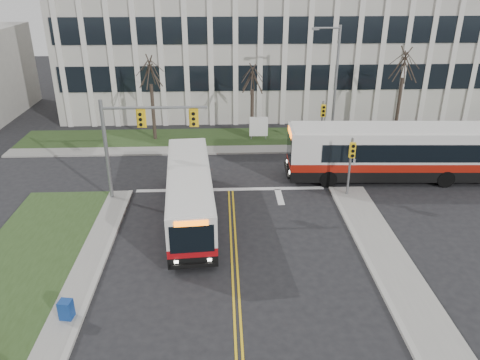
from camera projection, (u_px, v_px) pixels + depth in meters
name	position (u px, v px, depth m)	size (l,w,h in m)	color
ground	(234.00, 263.00, 22.44)	(120.00, 120.00, 0.00)	black
sidewalk_west	(53.00, 341.00, 17.59)	(1.20, 26.00, 0.14)	#9E9B93
sidewalk_east	(431.00, 330.00, 18.13)	(2.00, 26.00, 0.14)	#9E9B93
sidewalk_cross	(293.00, 149.00, 36.44)	(44.00, 1.60, 0.14)	#9E9B93
building_lawn	(288.00, 137.00, 38.99)	(44.00, 5.00, 0.12)	#2A401B
office_building	(274.00, 43.00, 47.48)	(40.00, 16.00, 12.00)	beige
mast_arm_signal	(133.00, 132.00, 27.00)	(6.11, 0.38, 6.20)	slate
signal_pole_near	(351.00, 159.00, 27.96)	(0.34, 0.39, 3.80)	slate
signal_pole_far	(322.00, 118.00, 35.70)	(0.34, 0.39, 3.80)	slate
streetlight	(334.00, 80.00, 35.36)	(2.15, 0.25, 9.20)	slate
directory_sign	(259.00, 127.00, 37.99)	(1.50, 0.12, 2.00)	slate
tree_left	(150.00, 73.00, 36.34)	(1.80, 1.80, 7.70)	#42352B
tree_mid	(252.00, 79.00, 37.08)	(1.80, 1.80, 6.82)	#42352B
tree_right	(404.00, 66.00, 36.92)	(1.80, 1.80, 8.25)	#42352B
bus_main	(190.00, 195.00, 25.93)	(2.32, 10.72, 2.86)	silver
bus_cross	(390.00, 154.00, 30.75)	(2.89, 13.34, 3.56)	silver
newspaper_box_blue	(66.00, 311.00, 18.56)	(0.50, 0.45, 0.95)	navy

